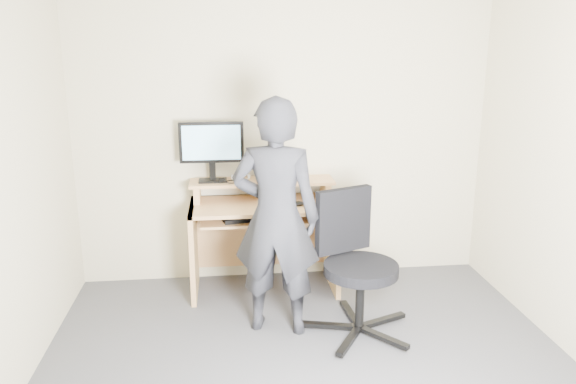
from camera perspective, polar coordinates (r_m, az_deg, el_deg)
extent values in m
cube|color=beige|center=(4.79, -0.43, 5.67)|extent=(3.50, 0.02, 2.50)
cube|color=#DAB06A|center=(4.71, -9.54, -5.77)|extent=(0.04, 0.60, 0.75)
cube|color=#DAB06A|center=(4.78, 4.53, -5.26)|extent=(0.04, 0.60, 0.75)
cube|color=#DAB06A|center=(4.59, -2.50, -1.35)|extent=(1.20, 0.60, 0.03)
cube|color=#DAB06A|center=(4.54, -2.41, -2.78)|extent=(1.02, 0.38, 0.02)
cube|color=#DAB06A|center=(4.71, -9.21, 0.02)|extent=(0.05, 0.28, 0.15)
cube|color=#DAB06A|center=(4.78, 3.83, 0.41)|extent=(0.05, 0.28, 0.15)
cube|color=#DAB06A|center=(4.69, -2.65, 1.07)|extent=(1.20, 0.30, 0.02)
cube|color=#DAB06A|center=(4.96, -2.70, -3.85)|extent=(1.20, 0.03, 0.65)
cube|color=black|center=(4.68, -7.65, 1.17)|extent=(0.23, 0.15, 0.02)
cube|color=black|center=(4.68, -7.68, 2.19)|extent=(0.05, 0.04, 0.15)
cube|color=black|center=(4.61, -7.79, 5.02)|extent=(0.52, 0.04, 0.33)
cube|color=#93D7FF|center=(4.59, -7.79, 4.98)|extent=(0.47, 0.01, 0.28)
cube|color=black|center=(4.69, -2.66, 2.46)|extent=(0.09, 0.14, 0.20)
cylinder|color=#ACADB1|center=(4.67, -0.33, 2.17)|extent=(0.08, 0.08, 0.16)
cube|color=black|center=(4.68, 0.08, 1.26)|extent=(0.07, 0.13, 0.01)
cube|color=black|center=(4.62, -6.74, 1.14)|extent=(0.05, 0.05, 0.03)
torus|color=silver|center=(4.77, -4.83, 1.50)|extent=(0.16, 0.16, 0.06)
cube|color=black|center=(4.52, -3.80, -2.55)|extent=(0.49, 0.28, 0.03)
ellipsoid|color=black|center=(4.51, 1.08, -1.18)|extent=(0.11, 0.09, 0.04)
cube|color=black|center=(4.30, 9.54, -12.75)|extent=(0.39, 0.20, 0.03)
cube|color=black|center=(4.36, 6.35, -12.20)|extent=(0.08, 0.40, 0.03)
cube|color=black|center=(4.19, 4.26, -13.37)|extent=(0.40, 0.15, 0.03)
cube|color=black|center=(4.01, 6.24, -14.81)|extent=(0.25, 0.37, 0.03)
cube|color=black|center=(4.08, 9.66, -14.37)|extent=(0.30, 0.34, 0.03)
cylinder|color=black|center=(4.08, 7.31, -10.76)|extent=(0.06, 0.06, 0.42)
cylinder|color=black|center=(3.99, 7.42, -7.78)|extent=(0.52, 0.52, 0.07)
cube|color=black|center=(4.06, 5.65, -2.87)|extent=(0.43, 0.23, 0.47)
imported|color=black|center=(3.91, -1.23, -2.63)|extent=(0.70, 0.55, 1.69)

